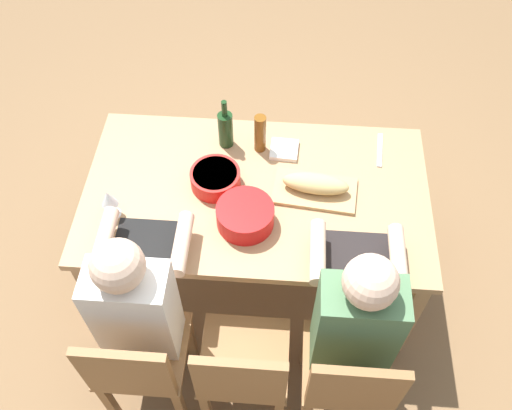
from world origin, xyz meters
TOP-DOWN VIEW (x-y plane):
  - ground_plane at (0.00, 0.00)m, footprint 8.00×8.00m
  - dining_table at (0.00, 0.00)m, footprint 1.68×0.96m
  - chair_far_left at (-0.46, 0.80)m, footprint 0.40×0.40m
  - diner_far_left at (-0.46, 0.62)m, footprint 0.41×0.53m
  - chair_far_right at (0.46, 0.80)m, footprint 0.40×0.40m
  - diner_far_right at (0.46, 0.62)m, footprint 0.41×0.53m
  - chair_far_center at (0.00, 0.80)m, footprint 0.40×0.40m
  - serving_bowl_salad at (0.04, 0.19)m, footprint 0.27×0.27m
  - serving_bowl_greens at (0.20, -0.03)m, footprint 0.24×0.24m
  - cutting_board at (-0.28, -0.02)m, footprint 0.42×0.26m
  - bread_loaf at (-0.28, -0.02)m, footprint 0.33×0.14m
  - wine_bottle at (0.18, -0.31)m, footprint 0.08×0.08m
  - beer_bottle at (0.00, -0.28)m, footprint 0.06×0.06m
  - wine_glass at (0.66, 0.18)m, footprint 0.08×0.08m
  - placemat_far_left at (-0.46, 0.32)m, footprint 0.32×0.23m
  - placemat_far_right at (0.46, 0.32)m, footprint 0.32×0.23m
  - carving_knife at (-0.62, -0.31)m, footprint 0.04×0.23m
  - napkin_stack at (-0.12, -0.27)m, footprint 0.15×0.15m

SIDE VIEW (x-z plane):
  - ground_plane at x=0.00m, z-range 0.00..0.00m
  - chair_far_left at x=-0.46m, z-range 0.06..0.91m
  - chair_far_right at x=0.46m, z-range 0.06..0.91m
  - chair_far_center at x=0.00m, z-range 0.06..0.91m
  - dining_table at x=0.00m, z-range 0.29..1.03m
  - diner_far_left at x=-0.46m, z-range 0.10..1.30m
  - diner_far_right at x=0.46m, z-range 0.10..1.30m
  - placemat_far_left at x=-0.46m, z-range 0.74..0.75m
  - placemat_far_right at x=0.46m, z-range 0.74..0.75m
  - carving_knife at x=-0.62m, z-range 0.74..0.75m
  - cutting_board at x=-0.28m, z-range 0.74..0.76m
  - napkin_stack at x=-0.12m, z-range 0.74..0.76m
  - serving_bowl_greens at x=0.20m, z-range 0.75..0.83m
  - serving_bowl_salad at x=0.04m, z-range 0.75..0.86m
  - bread_loaf at x=-0.28m, z-range 0.76..0.85m
  - wine_bottle at x=0.18m, z-range 0.70..0.99m
  - beer_bottle at x=0.00m, z-range 0.74..0.96m
  - wine_glass at x=0.66m, z-range 0.77..0.94m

